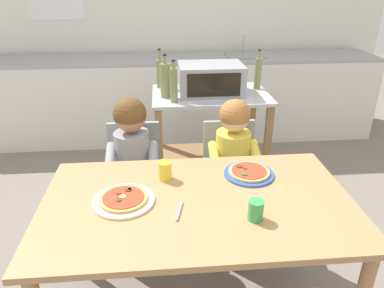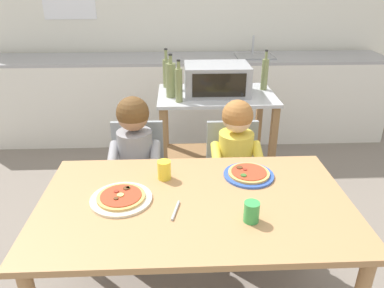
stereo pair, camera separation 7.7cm
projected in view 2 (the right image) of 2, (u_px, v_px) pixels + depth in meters
The scene contains 19 objects.
ground_plane at pixel (188, 199), 3.03m from camera, with size 11.19×11.19×0.00m, color slate.
back_wall_tiled at pixel (181, 8), 4.03m from camera, with size 4.85×0.13×2.70m.
kitchen_counter at pixel (184, 98), 4.04m from camera, with size 4.36×0.60×1.10m.
kitchen_island_cart at pixel (215, 128), 2.95m from camera, with size 0.90×0.58×0.86m.
toaster_oven at pixel (217, 79), 2.78m from camera, with size 0.49×0.35×0.23m.
bottle_tall_green_wine at pixel (166, 72), 2.94m from camera, with size 0.06×0.06×0.31m.
bottle_slim_sauce at pixel (171, 80), 2.70m from camera, with size 0.08×0.08×0.32m.
bottle_brown_beer at pixel (265, 74), 2.87m from camera, with size 0.05×0.05×0.31m.
bottle_squat_spirits at pixel (179, 84), 2.59m from camera, with size 0.05×0.05×0.31m.
dining_table at pixel (195, 217), 1.74m from camera, with size 1.46×0.85×0.74m.
dining_chair_left at pixel (138, 174), 2.45m from camera, with size 0.36×0.36×0.81m.
dining_chair_right at pixel (233, 173), 2.46m from camera, with size 0.36×0.36×0.81m.
child_in_grey_shirt at pixel (135, 157), 2.26m from camera, with size 0.32×0.42×1.02m.
child_in_yellow_shirt at pixel (237, 159), 2.28m from camera, with size 0.32×0.42×1.00m.
pizza_plate_cream at pixel (121, 198), 1.70m from camera, with size 0.29×0.29×0.03m.
pizza_plate_blue_rimmed at pixel (249, 174), 1.90m from camera, with size 0.26×0.26×0.03m.
drinking_cup_yellow at pixel (164, 170), 1.86m from camera, with size 0.07×0.07×0.10m, color yellow.
drinking_cup_green at pixel (251, 212), 1.54m from camera, with size 0.07×0.07×0.09m, color green.
serving_spoon at pixel (176, 210), 1.62m from camera, with size 0.01×0.01×0.14m, color #B7BABF.
Camera 2 is at (-0.08, -1.43, 1.71)m, focal length 34.08 mm.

